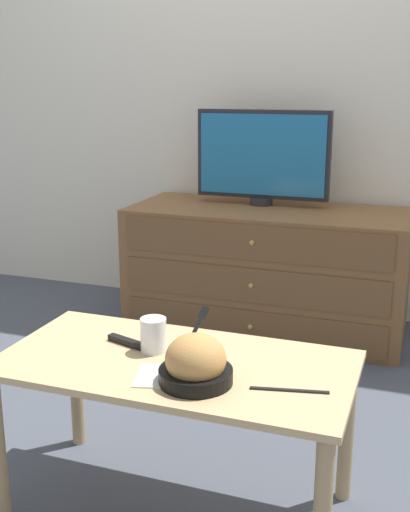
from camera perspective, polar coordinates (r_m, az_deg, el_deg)
ground_plane at (r=3.64m, az=4.73°, el=-4.27°), size 12.00×12.00×0.00m
wall_back at (r=3.46m, az=5.33°, el=16.63°), size 12.00×0.05×2.60m
dresser at (r=3.22m, az=5.50°, el=-1.16°), size 1.36×0.59×0.61m
tv at (r=3.23m, az=5.14°, el=8.85°), size 0.67×0.11×0.47m
coffee_table at (r=1.83m, az=-2.63°, el=-11.31°), size 0.98×0.50×0.47m
takeout_bowl at (r=1.65m, az=-0.84°, el=-9.57°), size 0.19×0.19×0.18m
drink_cup at (r=1.84m, az=-4.60°, el=-7.18°), size 0.07×0.07×0.10m
napkin at (r=1.70m, az=-3.78°, el=-10.60°), size 0.17×0.17×0.00m
knife at (r=1.64m, az=7.51°, el=-11.74°), size 0.20×0.05×0.01m
remote_control at (r=1.90m, az=-6.84°, el=-7.62°), size 0.15×0.07×0.02m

